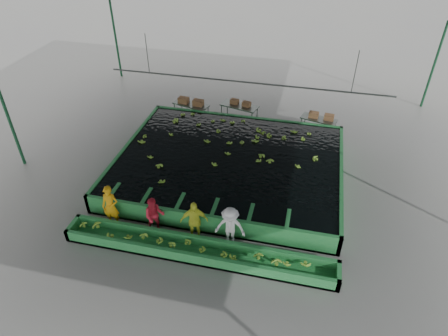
% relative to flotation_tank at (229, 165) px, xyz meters
% --- Properties ---
extents(ground, '(80.00, 80.00, 0.00)m').
position_rel_flotation_tank_xyz_m(ground, '(0.00, -1.50, -0.45)').
color(ground, slate).
rests_on(ground, ground).
extents(shed_roof, '(20.00, 22.00, 0.04)m').
position_rel_flotation_tank_xyz_m(shed_roof, '(0.00, -1.50, 4.55)').
color(shed_roof, slate).
rests_on(shed_roof, shed_posts).
extents(shed_posts, '(20.00, 22.00, 5.00)m').
position_rel_flotation_tank_xyz_m(shed_posts, '(0.00, -1.50, 2.05)').
color(shed_posts, '#1B5331').
rests_on(shed_posts, ground).
extents(flotation_tank, '(10.00, 8.00, 0.90)m').
position_rel_flotation_tank_xyz_m(flotation_tank, '(0.00, 0.00, 0.00)').
color(flotation_tank, '#2A853F').
rests_on(flotation_tank, ground).
extents(tank_water, '(9.70, 7.70, 0.00)m').
position_rel_flotation_tank_xyz_m(tank_water, '(0.00, -0.00, 0.40)').
color(tank_water, black).
rests_on(tank_water, flotation_tank).
extents(sorting_trough, '(10.00, 1.00, 0.50)m').
position_rel_flotation_tank_xyz_m(sorting_trough, '(0.00, -5.10, -0.20)').
color(sorting_trough, '#2A853F').
rests_on(sorting_trough, ground).
extents(cableway_rail, '(0.08, 0.08, 14.00)m').
position_rel_flotation_tank_xyz_m(cableway_rail, '(0.00, 3.50, 2.55)').
color(cableway_rail, '#59605B').
rests_on(cableway_rail, shed_roof).
extents(rail_hanger_left, '(0.04, 0.04, 2.00)m').
position_rel_flotation_tank_xyz_m(rail_hanger_left, '(-5.00, 3.50, 3.55)').
color(rail_hanger_left, '#59605B').
rests_on(rail_hanger_left, shed_roof).
extents(rail_hanger_right, '(0.04, 0.04, 2.00)m').
position_rel_flotation_tank_xyz_m(rail_hanger_right, '(5.00, 3.50, 3.55)').
color(rail_hanger_right, '#59605B').
rests_on(rail_hanger_right, shed_roof).
extents(worker_a, '(0.69, 0.48, 1.81)m').
position_rel_flotation_tank_xyz_m(worker_a, '(-3.67, -4.30, 0.45)').
color(worker_a, '#F2A610').
rests_on(worker_a, ground).
extents(worker_b, '(0.93, 0.83, 1.59)m').
position_rel_flotation_tank_xyz_m(worker_b, '(-1.90, -4.30, 0.34)').
color(worker_b, red).
rests_on(worker_b, ground).
extents(worker_c, '(1.10, 0.71, 1.74)m').
position_rel_flotation_tank_xyz_m(worker_c, '(-0.34, -4.30, 0.42)').
color(worker_c, '#E0EC38').
rests_on(worker_c, ground).
extents(worker_d, '(1.15, 0.70, 1.73)m').
position_rel_flotation_tank_xyz_m(worker_d, '(1.01, -4.30, 0.41)').
color(worker_d, white).
rests_on(worker_d, ground).
extents(packing_table_left, '(2.13, 1.31, 0.90)m').
position_rel_flotation_tank_xyz_m(packing_table_left, '(-3.22, 4.60, 0.00)').
color(packing_table_left, '#59605B').
rests_on(packing_table_left, ground).
extents(packing_table_mid, '(2.20, 1.30, 0.94)m').
position_rel_flotation_tank_xyz_m(packing_table_mid, '(-0.56, 4.99, 0.02)').
color(packing_table_mid, '#59605B').
rests_on(packing_table_mid, ground).
extents(packing_table_right, '(1.99, 1.22, 0.85)m').
position_rel_flotation_tank_xyz_m(packing_table_right, '(3.78, 4.65, -0.03)').
color(packing_table_right, '#59605B').
rests_on(packing_table_right, ground).
extents(box_stack_left, '(1.48, 0.58, 0.31)m').
position_rel_flotation_tank_xyz_m(box_stack_left, '(-3.22, 4.58, 0.46)').
color(box_stack_left, brown).
rests_on(box_stack_left, packing_table_left).
extents(box_stack_mid, '(1.21, 0.56, 0.25)m').
position_rel_flotation_tank_xyz_m(box_stack_mid, '(-0.51, 5.05, 0.49)').
color(box_stack_mid, brown).
rests_on(box_stack_mid, packing_table_mid).
extents(box_stack_right, '(1.33, 0.50, 0.28)m').
position_rel_flotation_tank_xyz_m(box_stack_right, '(3.88, 4.71, 0.40)').
color(box_stack_right, brown).
rests_on(box_stack_right, packing_table_right).
extents(floating_bananas, '(9.49, 6.47, 0.13)m').
position_rel_flotation_tank_xyz_m(floating_bananas, '(0.00, 0.80, 0.40)').
color(floating_bananas, '#7DB333').
rests_on(floating_bananas, tank_water).
extents(trough_bananas, '(8.45, 0.56, 0.11)m').
position_rel_flotation_tank_xyz_m(trough_bananas, '(0.00, -5.10, -0.05)').
color(trough_bananas, '#7DB333').
rests_on(trough_bananas, sorting_trough).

